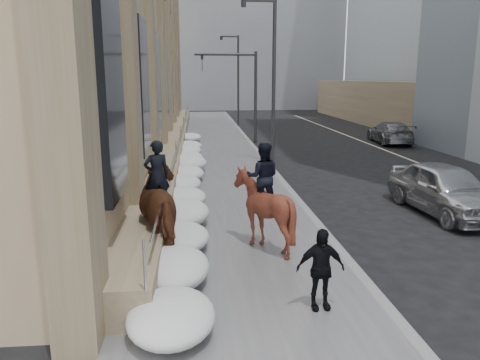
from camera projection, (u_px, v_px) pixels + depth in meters
name	position (u px, v px, depth m)	size (l,w,h in m)	color
ground	(242.00, 285.00, 10.01)	(140.00, 140.00, 0.00)	black
sidewalk	(220.00, 181.00, 19.72)	(5.00, 80.00, 0.12)	#4B4B4D
curb	(281.00, 180.00, 19.95)	(0.24, 80.00, 0.12)	slate
lane_line	(457.00, 178.00, 20.67)	(0.15, 70.00, 0.01)	#BFB78C
bg_building_mid	(230.00, 7.00, 65.72)	(30.00, 12.00, 28.00)	slate
bg_building_far	(165.00, 42.00, 77.35)	(24.00, 12.00, 20.00)	gray
streetlight_mid	(271.00, 72.00, 22.89)	(1.71, 0.24, 8.00)	#2D2D30
streetlight_far	(236.00, 75.00, 42.34)	(1.71, 0.24, 8.00)	#2D2D30
traffic_signal	(242.00, 83.00, 30.73)	(4.10, 0.22, 6.00)	#2D2D30
snow_bank	(184.00, 182.00, 17.67)	(1.70, 18.10, 0.76)	silver
mounted_horse_left	(166.00, 207.00, 11.31)	(2.02, 2.87, 2.76)	#422313
mounted_horse_right	(263.00, 205.00, 11.69)	(1.86, 2.02, 2.65)	#502217
pedestrian	(320.00, 269.00, 8.61)	(0.91, 0.38, 1.55)	black
car_silver	(445.00, 189.00, 15.09)	(1.95, 4.84, 1.65)	#A8AAB0
car_grey	(390.00, 133.00, 31.32)	(2.04, 5.02, 1.46)	slate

